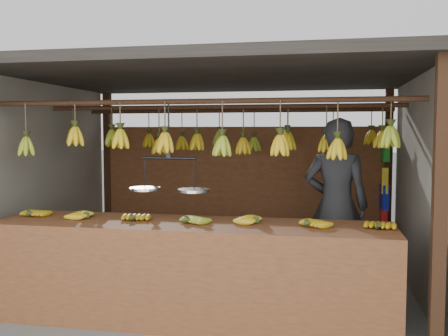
# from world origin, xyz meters

# --- Properties ---
(ground) EXTENTS (80.00, 80.00, 0.00)m
(ground) POSITION_xyz_m (0.00, 0.00, 0.00)
(ground) COLOR #5B5B57
(stall) EXTENTS (4.30, 3.30, 2.40)m
(stall) POSITION_xyz_m (0.00, 0.33, 1.97)
(stall) COLOR black
(stall) RESTS_ON ground
(counter) EXTENTS (3.62, 0.82, 0.96)m
(counter) POSITION_xyz_m (-0.03, -1.23, 0.71)
(counter) COLOR brown
(counter) RESTS_ON ground
(hanging_bananas) EXTENTS (3.65, 2.25, 0.39)m
(hanging_bananas) POSITION_xyz_m (0.01, -0.00, 1.62)
(hanging_bananas) COLOR #92A523
(hanging_bananas) RESTS_ON ground
(balance_scale) EXTENTS (0.78, 0.33, 0.83)m
(balance_scale) POSITION_xyz_m (-0.27, -1.00, 1.22)
(balance_scale) COLOR black
(balance_scale) RESTS_ON ground
(vendor) EXTENTS (0.71, 0.49, 1.87)m
(vendor) POSITION_xyz_m (1.29, -0.04, 0.93)
(vendor) COLOR #262628
(vendor) RESTS_ON ground
(bag_bundles) EXTENTS (0.08, 0.26, 1.30)m
(bag_bundles) POSITION_xyz_m (1.94, 1.35, 1.01)
(bag_bundles) COLOR #199926
(bag_bundles) RESTS_ON ground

